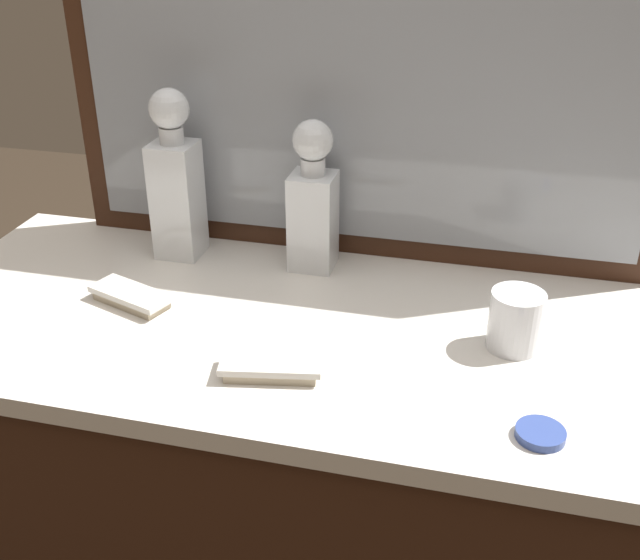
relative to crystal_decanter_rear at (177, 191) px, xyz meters
The scene contains 8 objects.
dresser 0.68m from the crystal_decanter_rear, 30.86° to the right, with size 1.38×0.59×0.88m.
dresser_mirror 0.39m from the crystal_decanter_rear, 15.35° to the left, with size 1.08×0.03×0.68m.
crystal_decanter_rear is the anchor object (origin of this frame).
crystal_decanter_left 0.25m from the crystal_decanter_rear, ahead, with size 0.08×0.08×0.27m.
crystal_tumbler_right 0.65m from the crystal_decanter_rear, 16.45° to the right, with size 0.08×0.08×0.09m.
silver_brush_rear 0.46m from the crystal_decanter_rear, 50.35° to the right, with size 0.15×0.09×0.02m.
silver_brush_far_left 0.23m from the crystal_decanter_rear, 91.52° to the right, with size 0.16×0.10×0.02m.
porcelain_dish 0.77m from the crystal_decanter_rear, 30.77° to the right, with size 0.06×0.06×0.01m.
Camera 1 is at (0.25, -1.00, 1.51)m, focal length 42.52 mm.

